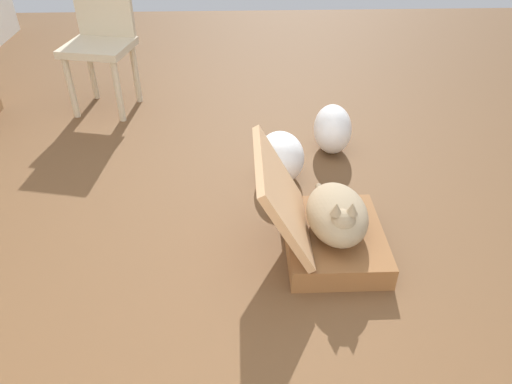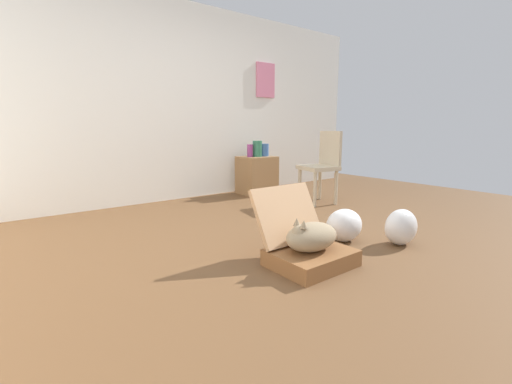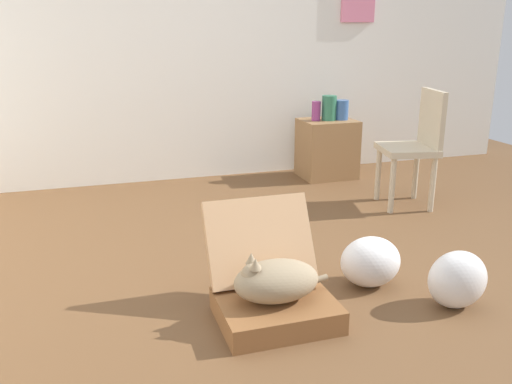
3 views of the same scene
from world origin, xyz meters
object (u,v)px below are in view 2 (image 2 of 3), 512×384
Objects in this scene: cat at (311,236)px; plastic_bag_clear at (401,227)px; plastic_bag_white at (344,225)px; vase_round at (257,149)px; side_table at (257,175)px; vase_short at (264,150)px; vase_tall at (250,151)px; chair at (323,164)px; suitcase_base at (311,258)px.

plastic_bag_clear is at bearing -8.50° from cat.
vase_round is at bearing 71.24° from plastic_bag_white.
side_table is 0.39m from vase_round.
plastic_bag_white is 1.86× the size of vase_short.
vase_tall reaches higher than plastic_bag_clear.
cat is 2.78× the size of vase_tall.
side_table is at bearing 80.22° from plastic_bag_clear.
vase_short is at bearing 77.42° from plastic_bag_clear.
side_table reaches higher than cat.
chair is at bearing 39.83° from cat.
plastic_bag_white is 1.49× the size of vase_round.
suitcase_base is 1.64× the size of plastic_bag_white.
vase_round reaches higher than plastic_bag_white.
suitcase_base is at bearing -122.05° from vase_short.
suitcase_base is 2.84m from vase_round.
suitcase_base is 3.11× the size of vase_tall.
vase_tall reaches higher than cat.
cat is 2.20m from chair.
chair is (0.73, 1.54, 0.36)m from plastic_bag_clear.
vase_round is (1.38, 2.41, 0.61)m from suitcase_base.
cat is 1.46× the size of plastic_bag_white.
plastic_bag_clear is 2.64m from vase_round.
cat is at bearing -117.51° from vase_tall.
suitcase_base is at bearing -117.35° from vase_tall.
vase_tall is (-0.13, 0.00, 0.37)m from side_table.
vase_round is at bearing 80.17° from plastic_bag_clear.
cat is 0.91× the size of side_table.
suitcase_base is 2.79m from vase_tall.
plastic_bag_clear is 1.74m from chair.
plastic_bag_clear is at bearing -13.33° from chair.
vase_tall is (1.25, 2.42, 0.59)m from suitcase_base.
suitcase_base is at bearing -37.95° from chair.
suitcase_base is 2.45× the size of vase_round.
vase_short is 0.80× the size of vase_round.
chair is at bearing -74.02° from vase_round.
vase_tall reaches higher than suitcase_base.
suitcase_base is 0.95m from plastic_bag_clear.
plastic_bag_clear reaches higher than suitcase_base.
plastic_bag_white is 1.90× the size of vase_tall.
suitcase_base is at bearing -161.54° from plastic_bag_white.
chair reaches higher than plastic_bag_clear.
plastic_bag_clear is (0.94, -0.14, 0.09)m from suitcase_base.
side_table is at bearing 60.18° from cat.
vase_tall is 0.79× the size of vase_round.
plastic_bag_white is at bearing 18.46° from suitcase_base.
cat is 2.81m from vase_round.
vase_short is (0.87, 2.19, 0.51)m from plastic_bag_white.
chair reaches higher than vase_short.
vase_short is at bearing -158.69° from chair.
vase_short is at bearing 57.95° from suitcase_base.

